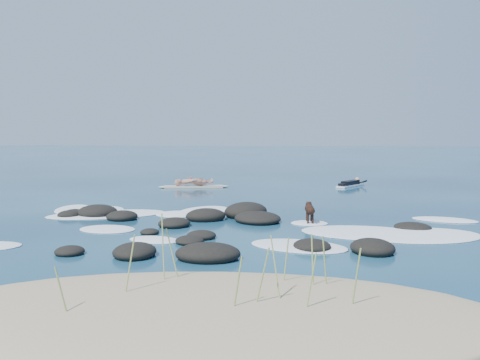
{
  "coord_description": "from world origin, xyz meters",
  "views": [
    {
      "loc": [
        0.92,
        -15.95,
        2.76
      ],
      "look_at": [
        -0.29,
        4.0,
        0.9
      ],
      "focal_mm": 40.0,
      "sensor_mm": 36.0,
      "label": 1
    }
  ],
  "objects": [
    {
      "name": "dune_grass",
      "position": [
        0.44,
        -7.91,
        0.61
      ],
      "size": [
        4.28,
        1.91,
        1.24
      ],
      "color": "#89A14E",
      "rests_on": "ground"
    },
    {
      "name": "dog",
      "position": [
        2.03,
        -0.24,
        0.43
      ],
      "size": [
        0.27,
        1.03,
        0.65
      ],
      "rotation": [
        0.0,
        0.0,
        1.59
      ],
      "color": "black",
      "rests_on": "ground"
    },
    {
      "name": "sand_dune",
      "position": [
        0.0,
        -8.2,
        0.0
      ],
      "size": [
        9.0,
        4.4,
        0.6
      ],
      "primitive_type": "ellipsoid",
      "color": "#9E8966",
      "rests_on": "ground"
    },
    {
      "name": "breaking_foam",
      "position": [
        -0.49,
        -0.35,
        0.01
      ],
      "size": [
        14.4,
        8.24,
        0.12
      ],
      "color": "white",
      "rests_on": "ground"
    },
    {
      "name": "paddling_surfer_rig",
      "position": [
        4.79,
        10.58,
        0.14
      ],
      "size": [
        1.69,
        2.07,
        0.4
      ],
      "rotation": [
        0.0,
        0.0,
        0.95
      ],
      "color": "white",
      "rests_on": "ground"
    },
    {
      "name": "reef_rocks",
      "position": [
        -1.26,
        -1.14,
        0.11
      ],
      "size": [
        12.91,
        7.46,
        0.59
      ],
      "color": "black",
      "rests_on": "ground"
    },
    {
      "name": "ground",
      "position": [
        0.0,
        0.0,
        0.0
      ],
      "size": [
        160.0,
        160.0,
        0.0
      ],
      "primitive_type": "plane",
      "color": "#0A2642",
      "rests_on": "ground"
    },
    {
      "name": "standing_surfer_rig",
      "position": [
        -2.87,
        9.51,
        0.76
      ],
      "size": [
        3.36,
        1.07,
        1.92
      ],
      "rotation": [
        0.0,
        0.0,
        0.18
      ],
      "color": "beige",
      "rests_on": "ground"
    }
  ]
}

